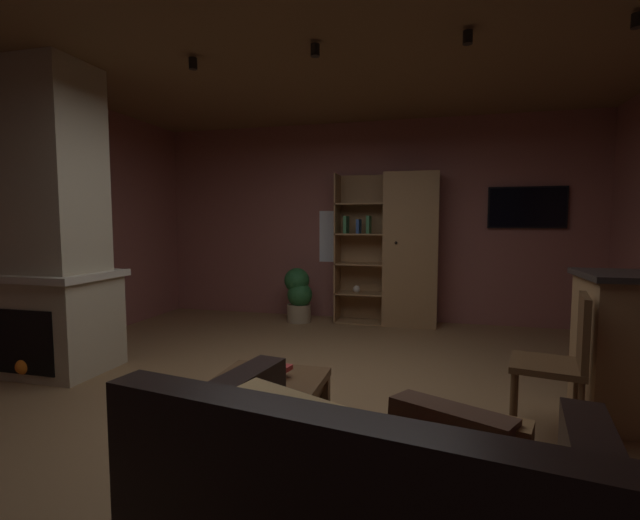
# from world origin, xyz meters

# --- Properties ---
(floor) EXTENTS (5.99, 6.15, 0.02)m
(floor) POSITION_xyz_m (0.00, 0.00, -0.01)
(floor) COLOR olive
(floor) RESTS_ON ground
(wall_back) EXTENTS (6.11, 0.06, 2.73)m
(wall_back) POSITION_xyz_m (0.00, 3.10, 1.37)
(wall_back) COLOR #8E544C
(wall_back) RESTS_ON ground
(ceiling) EXTENTS (5.99, 6.15, 0.02)m
(ceiling) POSITION_xyz_m (0.00, 0.00, 2.74)
(ceiling) COLOR brown
(window_pane_back) EXTENTS (0.70, 0.01, 0.72)m
(window_pane_back) POSITION_xyz_m (-0.35, 3.07, 1.16)
(window_pane_back) COLOR white
(stone_fireplace) EXTENTS (1.03, 0.80, 2.73)m
(stone_fireplace) POSITION_xyz_m (-2.44, 0.16, 1.24)
(stone_fireplace) COLOR #BCAD8E
(stone_fireplace) RESTS_ON ground
(bookshelf_cabinet) EXTENTS (1.34, 0.41, 2.00)m
(bookshelf_cabinet) POSITION_xyz_m (0.51, 2.83, 0.99)
(bookshelf_cabinet) COLOR #997047
(bookshelf_cabinet) RESTS_ON ground
(coffee_table) EXTENTS (0.65, 0.60, 0.42)m
(coffee_table) POSITION_xyz_m (-0.05, -0.68, 0.34)
(coffee_table) COLOR brown
(coffee_table) RESTS_ON ground
(table_book_0) EXTENTS (0.15, 0.12, 0.02)m
(table_book_0) POSITION_xyz_m (-0.09, -0.67, 0.43)
(table_book_0) COLOR brown
(table_book_0) RESTS_ON coffee_table
(table_book_1) EXTENTS (0.15, 0.11, 0.02)m
(table_book_1) POSITION_xyz_m (-0.07, -0.68, 0.45)
(table_book_1) COLOR brown
(table_book_1) RESTS_ON coffee_table
(table_book_2) EXTENTS (0.14, 0.12, 0.03)m
(table_book_2) POSITION_xyz_m (0.01, -0.62, 0.48)
(table_book_2) COLOR #B22D2D
(table_book_2) RESTS_ON coffee_table
(dining_chair) EXTENTS (0.50, 0.50, 0.92)m
(dining_chair) POSITION_xyz_m (1.68, -0.13, 0.53)
(dining_chair) COLOR brown
(dining_chair) RESTS_ON ground
(potted_floor_plant) EXTENTS (0.39, 0.37, 0.74)m
(potted_floor_plant) POSITION_xyz_m (-0.88, 2.63, 0.39)
(potted_floor_plant) COLOR #9E896B
(potted_floor_plant) RESTS_ON ground
(wall_mounted_tv) EXTENTS (0.94, 0.06, 0.53)m
(wall_mounted_tv) POSITION_xyz_m (2.03, 3.04, 1.55)
(wall_mounted_tv) COLOR black
(track_light_spot_0) EXTENTS (0.07, 0.07, 0.09)m
(track_light_spot_0) POSITION_xyz_m (-2.14, 0.32, 2.66)
(track_light_spot_0) COLOR black
(track_light_spot_1) EXTENTS (0.07, 0.07, 0.09)m
(track_light_spot_1) POSITION_xyz_m (-1.06, 0.30, 2.66)
(track_light_spot_1) COLOR black
(track_light_spot_2) EXTENTS (0.07, 0.07, 0.09)m
(track_light_spot_2) POSITION_xyz_m (-0.01, 0.28, 2.66)
(track_light_spot_2) COLOR black
(track_light_spot_3) EXTENTS (0.07, 0.07, 0.09)m
(track_light_spot_3) POSITION_xyz_m (1.10, 0.32, 2.66)
(track_light_spot_3) COLOR black
(track_light_spot_4) EXTENTS (0.07, 0.07, 0.09)m
(track_light_spot_4) POSITION_xyz_m (2.15, 0.32, 2.66)
(track_light_spot_4) COLOR black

